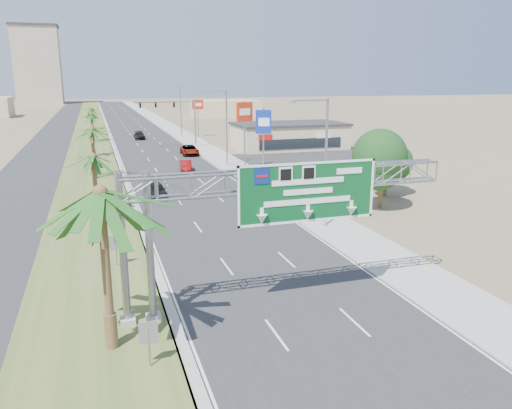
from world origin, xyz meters
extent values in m
cube|color=#28282B|center=(0.00, 110.00, 0.01)|extent=(12.00, 300.00, 0.02)
cube|color=#9E9B93|center=(8.50, 110.00, 0.05)|extent=(4.00, 300.00, 0.10)
cube|color=#3F5826|center=(-10.00, 110.00, 0.06)|extent=(7.00, 300.00, 0.12)
cube|color=#28282B|center=(-17.00, 110.00, 0.01)|extent=(8.00, 300.00, 0.02)
cylinder|color=gray|center=(-7.20, 10.00, 3.70)|extent=(0.36, 0.36, 7.40)
cylinder|color=gray|center=(-8.40, 10.00, 3.70)|extent=(0.36, 0.36, 7.40)
cube|color=#9E9B93|center=(-7.20, 10.00, 0.20)|extent=(0.70, 0.70, 0.40)
cube|color=#9E9B93|center=(-8.40, 10.00, 0.20)|extent=(0.70, 0.70, 0.40)
cube|color=#084C20|center=(0.50, 9.52, 6.00)|extent=(7.20, 0.12, 3.00)
cube|color=navy|center=(-1.90, 9.44, 6.95)|extent=(0.75, 0.03, 0.75)
cone|color=white|center=(0.50, 9.44, 4.85)|extent=(0.56, 0.56, 0.45)
cylinder|color=brown|center=(-9.20, 8.00, 3.50)|extent=(0.36, 0.36, 7.00)
cylinder|color=brown|center=(-9.20, 8.00, 0.84)|extent=(0.54, 0.54, 1.68)
cylinder|color=brown|center=(-9.50, 32.00, 2.50)|extent=(0.36, 0.36, 5.00)
cylinder|color=brown|center=(-9.50, 32.00, 0.60)|extent=(0.54, 0.54, 1.20)
cylinder|color=brown|center=(-9.50, 48.00, 2.90)|extent=(0.36, 0.36, 5.80)
cylinder|color=brown|center=(-9.50, 48.00, 0.70)|extent=(0.54, 0.54, 1.39)
cylinder|color=brown|center=(-9.50, 66.00, 2.25)|extent=(0.36, 0.36, 4.50)
cylinder|color=brown|center=(-9.50, 66.00, 0.54)|extent=(0.54, 0.54, 1.08)
cylinder|color=brown|center=(-9.50, 85.00, 2.60)|extent=(0.36, 0.36, 5.20)
cylinder|color=brown|center=(-9.50, 85.00, 0.62)|extent=(0.54, 0.54, 1.25)
cylinder|color=brown|center=(-9.50, 110.00, 2.40)|extent=(0.36, 0.36, 4.80)
cylinder|color=brown|center=(-9.50, 110.00, 0.58)|extent=(0.54, 0.54, 1.15)
cylinder|color=gray|center=(7.50, 22.00, 5.00)|extent=(0.20, 0.20, 10.00)
cylinder|color=gray|center=(6.10, 22.00, 9.85)|extent=(2.80, 0.12, 0.12)
cube|color=slate|center=(4.70, 22.00, 9.75)|extent=(0.50, 0.22, 0.18)
cylinder|color=#9E9B93|center=(7.50, 22.00, 0.25)|extent=(0.44, 0.44, 0.50)
cylinder|color=gray|center=(7.50, 52.00, 5.00)|extent=(0.20, 0.20, 10.00)
cylinder|color=gray|center=(6.10, 52.00, 9.85)|extent=(2.80, 0.12, 0.12)
cube|color=slate|center=(4.70, 52.00, 9.75)|extent=(0.50, 0.22, 0.18)
cylinder|color=#9E9B93|center=(7.50, 52.00, 0.25)|extent=(0.44, 0.44, 0.50)
cylinder|color=gray|center=(7.50, 88.00, 5.00)|extent=(0.20, 0.20, 10.00)
cylinder|color=gray|center=(6.10, 88.00, 9.85)|extent=(2.80, 0.12, 0.12)
cube|color=slate|center=(4.70, 88.00, 9.75)|extent=(0.50, 0.22, 0.18)
cylinder|color=#9E9B93|center=(7.50, 88.00, 0.25)|extent=(0.44, 0.44, 0.50)
cylinder|color=gray|center=(7.20, 72.00, 4.00)|extent=(0.28, 0.28, 8.00)
cylinder|color=gray|center=(2.20, 72.00, 7.70)|extent=(10.00, 0.18, 0.18)
cube|color=black|center=(3.70, 71.80, 7.30)|extent=(0.32, 0.18, 0.95)
cube|color=black|center=(0.70, 71.80, 7.30)|extent=(0.32, 0.18, 0.95)
cube|color=black|center=(-1.80, 71.80, 7.30)|extent=(0.32, 0.18, 0.95)
sphere|color=red|center=(3.70, 71.68, 7.60)|extent=(0.22, 0.22, 0.22)
imported|color=black|center=(7.20, 72.00, 7.00)|extent=(0.16, 0.16, 0.60)
cylinder|color=#9E9B93|center=(7.20, 72.00, 0.30)|extent=(0.56, 0.56, 0.60)
cube|color=#C9BA87|center=(22.00, 66.00, 2.00)|extent=(18.00, 10.00, 4.00)
cylinder|color=brown|center=(15.00, 26.00, 1.95)|extent=(0.44, 0.44, 3.90)
sphere|color=black|center=(15.00, 26.00, 4.55)|extent=(4.50, 4.50, 4.50)
cylinder|color=brown|center=(18.00, 30.00, 1.65)|extent=(0.44, 0.44, 3.30)
sphere|color=black|center=(18.00, 30.00, 3.85)|extent=(3.50, 3.50, 3.50)
cylinder|color=gray|center=(-7.80, 6.00, 0.90)|extent=(0.08, 0.08, 1.80)
cube|color=slate|center=(-7.80, 6.00, 1.60)|extent=(0.75, 0.06, 0.95)
cylinder|color=gray|center=(-8.50, 18.00, 0.90)|extent=(0.08, 0.08, 1.80)
cube|color=slate|center=(-8.50, 18.00, 1.60)|extent=(0.75, 0.06, 0.95)
cube|color=tan|center=(-32.00, 250.00, 17.50)|extent=(20.00, 16.00, 35.00)
cube|color=#C9BA87|center=(30.00, 140.00, 2.50)|extent=(20.00, 12.00, 5.00)
imported|color=black|center=(-3.88, 36.24, 0.75)|extent=(2.02, 4.51, 1.51)
imported|color=maroon|center=(1.50, 49.83, 0.67)|extent=(1.85, 4.18, 1.34)
imported|color=gray|center=(4.53, 63.53, 0.74)|extent=(2.71, 5.44, 1.48)
imported|color=black|center=(-0.92, 87.20, 0.71)|extent=(2.00, 4.88, 1.41)
cylinder|color=gray|center=(9.00, 48.73, 4.38)|extent=(0.20, 0.20, 8.77)
cube|color=red|center=(9.00, 48.73, 7.37)|extent=(2.34, 1.16, 2.40)
cube|color=white|center=(9.00, 48.55, 7.37)|extent=(1.58, 0.65, 0.84)
cylinder|color=gray|center=(11.34, 48.16, 3.89)|extent=(0.20, 0.20, 7.79)
cube|color=#102996|center=(11.34, 48.16, 6.09)|extent=(1.99, 0.93, 3.00)
cube|color=white|center=(11.34, 47.98, 6.09)|extent=(1.34, 0.49, 1.05)
cylinder|color=gray|center=(10.69, 86.85, 3.79)|extent=(0.20, 0.20, 7.58)
cube|color=red|center=(10.69, 86.85, 6.48)|extent=(2.22, 0.50, 1.80)
cube|color=white|center=(10.69, 86.67, 6.48)|extent=(1.54, 0.18, 0.63)
camera|label=1|loc=(-9.25, -12.38, 11.38)|focal=35.00mm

